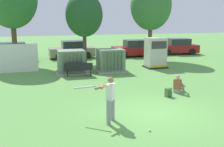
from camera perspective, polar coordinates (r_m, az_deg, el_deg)
The scene contains 16 objects.
ground_plane at distance 11.91m, azimuth 8.55°, elevation -7.77°, with size 96.00×96.00×0.00m, color #5B9947.
fence_panel at distance 20.99m, azimuth -21.30°, elevation 2.79°, with size 4.80×0.12×2.00m, color white.
transformer_west at distance 19.62m, azimuth -8.25°, elevation 2.28°, with size 2.10×1.70×1.62m.
transformer_mid_west at distance 20.07m, azimuth -0.31°, elevation 2.61°, with size 2.10×1.70×1.62m.
generator_enclosure at distance 21.89m, azimuth 8.79°, elevation 4.14°, with size 1.60×1.40×2.30m.
park_bench at distance 18.66m, azimuth -6.70°, elevation 1.06°, with size 1.84×0.76×0.92m.
batter at distance 10.44m, azimuth -0.58°, elevation -4.80°, with size 1.46×1.13×1.74m.
sports_ball at distance 10.01m, azimuth 7.62°, elevation -11.31°, with size 0.09×0.09×0.09m, color white.
seated_spectator at distance 15.04m, azimuth 13.28°, elevation -2.37°, with size 0.78×0.68×0.96m.
backpack at distance 14.21m, azimuth 11.34°, elevation -3.77°, with size 0.37×0.35×0.44m.
tree_center_left at distance 23.67m, azimuth -5.66°, elevation 11.72°, with size 3.05×3.05×5.83m.
tree_center_right at distance 25.98m, azimuth 7.88°, elevation 13.40°, with size 3.65×3.65×6.98m.
parked_car_leftmost at distance 26.53m, azimuth -19.63°, elevation 4.06°, with size 4.31×2.14×1.62m.
parked_car_left_of_center at distance 26.94m, azimuth -8.06°, elevation 4.72°, with size 4.24×2.00×1.62m.
parked_car_right_of_center at distance 27.84m, azimuth 4.54°, elevation 5.02°, with size 4.22×1.97×1.62m.
parked_car_rightmost at distance 30.30m, azimuth 13.17°, elevation 5.28°, with size 4.40×2.36×1.62m.
Camera 1 is at (-4.77, -10.19, 3.92)m, focal length 45.15 mm.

